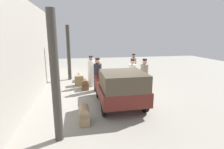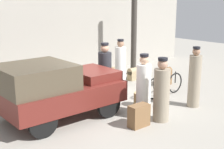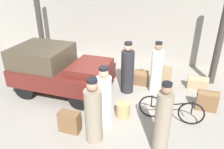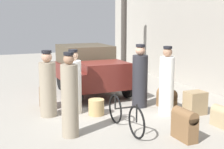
{
  "view_description": "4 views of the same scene",
  "coord_description": "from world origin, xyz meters",
  "px_view_note": "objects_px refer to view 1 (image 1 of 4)",
  "views": [
    {
      "loc": [
        -8.76,
        1.92,
        2.99
      ],
      "look_at": [
        0.2,
        0.2,
        0.95
      ],
      "focal_mm": 28.0,
      "sensor_mm": 36.0,
      "label": 1
    },
    {
      "loc": [
        -5.78,
        -6.85,
        3.23
      ],
      "look_at": [
        0.2,
        0.2,
        0.95
      ],
      "focal_mm": 50.0,
      "sensor_mm": 36.0,
      "label": 2
    },
    {
      "loc": [
        2.09,
        -5.65,
        3.94
      ],
      "look_at": [
        0.2,
        0.2,
        0.95
      ],
      "focal_mm": 35.0,
      "sensor_mm": 36.0,
      "label": 3
    },
    {
      "loc": [
        8.22,
        -3.33,
        2.52
      ],
      "look_at": [
        0.2,
        0.2,
        0.95
      ],
      "focal_mm": 50.0,
      "sensor_mm": 36.0,
      "label": 4
    }
  ],
  "objects_px": {
    "porter_lifting_near_truck": "(132,76)",
    "porter_with_bicycle": "(91,73)",
    "truck": "(120,86)",
    "wicker_basket": "(122,84)",
    "porter_carrying_trunk": "(98,76)",
    "trunk_barrel_dark": "(99,74)",
    "suitcase_black_upright": "(147,88)",
    "porter_standing_middle": "(133,69)",
    "trunk_large_brown": "(79,81)",
    "conductor_in_dark_uniform": "(144,75)",
    "trunk_umber_medium": "(84,114)",
    "suitcase_small_leather": "(80,77)",
    "suitcase_tan_flat": "(85,84)",
    "bicycle": "(114,77)"
  },
  "relations": [
    {
      "from": "porter_with_bicycle",
      "to": "trunk_umber_medium",
      "type": "bearing_deg",
      "value": 172.57
    },
    {
      "from": "truck",
      "to": "porter_standing_middle",
      "type": "relative_size",
      "value": 1.77
    },
    {
      "from": "wicker_basket",
      "to": "suitcase_black_upright",
      "type": "distance_m",
      "value": 1.59
    },
    {
      "from": "suitcase_small_leather",
      "to": "truck",
      "type": "bearing_deg",
      "value": -160.42
    },
    {
      "from": "trunk_barrel_dark",
      "to": "truck",
      "type": "bearing_deg",
      "value": -176.0
    },
    {
      "from": "conductor_in_dark_uniform",
      "to": "trunk_umber_medium",
      "type": "distance_m",
      "value": 4.92
    },
    {
      "from": "porter_carrying_trunk",
      "to": "suitcase_black_upright",
      "type": "xyz_separation_m",
      "value": [
        -0.92,
        -2.52,
        -0.53
      ]
    },
    {
      "from": "suitcase_small_leather",
      "to": "wicker_basket",
      "type": "bearing_deg",
      "value": -131.87
    },
    {
      "from": "trunk_umber_medium",
      "to": "suitcase_small_leather",
      "type": "relative_size",
      "value": 0.91
    },
    {
      "from": "wicker_basket",
      "to": "trunk_barrel_dark",
      "type": "height_order",
      "value": "trunk_barrel_dark"
    },
    {
      "from": "truck",
      "to": "trunk_umber_medium",
      "type": "relative_size",
      "value": 5.14
    },
    {
      "from": "truck",
      "to": "suitcase_small_leather",
      "type": "distance_m",
      "value": 4.98
    },
    {
      "from": "porter_standing_middle",
      "to": "bicycle",
      "type": "bearing_deg",
      "value": 83.66
    },
    {
      "from": "truck",
      "to": "suitcase_small_leather",
      "type": "height_order",
      "value": "truck"
    },
    {
      "from": "porter_carrying_trunk",
      "to": "trunk_large_brown",
      "type": "relative_size",
      "value": 2.95
    },
    {
      "from": "porter_with_bicycle",
      "to": "suitcase_small_leather",
      "type": "xyz_separation_m",
      "value": [
        1.44,
        0.68,
        -0.58
      ]
    },
    {
      "from": "wicker_basket",
      "to": "suitcase_black_upright",
      "type": "relative_size",
      "value": 0.72
    },
    {
      "from": "wicker_basket",
      "to": "suitcase_small_leather",
      "type": "height_order",
      "value": "suitcase_small_leather"
    },
    {
      "from": "suitcase_black_upright",
      "to": "suitcase_tan_flat",
      "type": "bearing_deg",
      "value": 68.21
    },
    {
      "from": "conductor_in_dark_uniform",
      "to": "trunk_umber_medium",
      "type": "relative_size",
      "value": 2.73
    },
    {
      "from": "truck",
      "to": "porter_lifting_near_truck",
      "type": "relative_size",
      "value": 1.88
    },
    {
      "from": "suitcase_tan_flat",
      "to": "suitcase_black_upright",
      "type": "height_order",
      "value": "suitcase_black_upright"
    },
    {
      "from": "conductor_in_dark_uniform",
      "to": "porter_lifting_near_truck",
      "type": "height_order",
      "value": "same"
    },
    {
      "from": "truck",
      "to": "wicker_basket",
      "type": "relative_size",
      "value": 7.73
    },
    {
      "from": "truck",
      "to": "porter_standing_middle",
      "type": "distance_m",
      "value": 4.13
    },
    {
      "from": "conductor_in_dark_uniform",
      "to": "trunk_barrel_dark",
      "type": "height_order",
      "value": "conductor_in_dark_uniform"
    },
    {
      "from": "porter_carrying_trunk",
      "to": "suitcase_black_upright",
      "type": "relative_size",
      "value": 3.1
    },
    {
      "from": "trunk_large_brown",
      "to": "suitcase_black_upright",
      "type": "height_order",
      "value": "trunk_large_brown"
    },
    {
      "from": "trunk_barrel_dark",
      "to": "suitcase_black_upright",
      "type": "height_order",
      "value": "trunk_barrel_dark"
    },
    {
      "from": "porter_carrying_trunk",
      "to": "porter_with_bicycle",
      "type": "relative_size",
      "value": 0.99
    },
    {
      "from": "suitcase_black_upright",
      "to": "suitcase_small_leather",
      "type": "bearing_deg",
      "value": 46.46
    },
    {
      "from": "truck",
      "to": "trunk_umber_medium",
      "type": "bearing_deg",
      "value": 130.48
    },
    {
      "from": "trunk_barrel_dark",
      "to": "porter_lifting_near_truck",
      "type": "bearing_deg",
      "value": -150.39
    },
    {
      "from": "suitcase_small_leather",
      "to": "suitcase_black_upright",
      "type": "relative_size",
      "value": 1.19
    },
    {
      "from": "porter_with_bicycle",
      "to": "porter_carrying_trunk",
      "type": "bearing_deg",
      "value": -163.23
    },
    {
      "from": "porter_with_bicycle",
      "to": "bicycle",
      "type": "bearing_deg",
      "value": -67.13
    },
    {
      "from": "porter_carrying_trunk",
      "to": "porter_lifting_near_truck",
      "type": "xyz_separation_m",
      "value": [
        -0.16,
        -1.92,
        -0.04
      ]
    },
    {
      "from": "porter_carrying_trunk",
      "to": "trunk_barrel_dark",
      "type": "xyz_separation_m",
      "value": [
        2.6,
        -0.36,
        -0.47
      ]
    },
    {
      "from": "trunk_barrel_dark",
      "to": "suitcase_small_leather",
      "type": "distance_m",
      "value": 1.34
    },
    {
      "from": "porter_with_bicycle",
      "to": "conductor_in_dark_uniform",
      "type": "bearing_deg",
      "value": -111.18
    },
    {
      "from": "truck",
      "to": "trunk_barrel_dark",
      "type": "relative_size",
      "value": 4.84
    },
    {
      "from": "bicycle",
      "to": "porter_with_bicycle",
      "type": "distance_m",
      "value": 1.72
    },
    {
      "from": "bicycle",
      "to": "conductor_in_dark_uniform",
      "type": "relative_size",
      "value": 1.05
    },
    {
      "from": "conductor_in_dark_uniform",
      "to": "suitcase_tan_flat",
      "type": "height_order",
      "value": "conductor_in_dark_uniform"
    },
    {
      "from": "wicker_basket",
      "to": "porter_lifting_near_truck",
      "type": "relative_size",
      "value": 0.24
    },
    {
      "from": "trunk_umber_medium",
      "to": "wicker_basket",
      "type": "bearing_deg",
      "value": -30.95
    },
    {
      "from": "wicker_basket",
      "to": "trunk_umber_medium",
      "type": "bearing_deg",
      "value": 149.05
    },
    {
      "from": "porter_lifting_near_truck",
      "to": "porter_with_bicycle",
      "type": "height_order",
      "value": "porter_with_bicycle"
    },
    {
      "from": "truck",
      "to": "wicker_basket",
      "type": "height_order",
      "value": "truck"
    },
    {
      "from": "porter_carrying_trunk",
      "to": "conductor_in_dark_uniform",
      "type": "bearing_deg",
      "value": -94.02
    }
  ]
}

